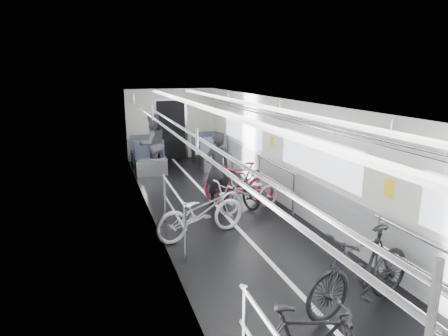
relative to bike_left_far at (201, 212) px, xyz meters
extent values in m
cube|color=black|center=(0.78, -0.21, -0.47)|extent=(3.00, 14.00, 0.01)
cube|color=white|center=(0.78, -0.21, 1.92)|extent=(3.00, 14.00, 0.02)
cube|color=silver|center=(-0.72, -0.21, 0.72)|extent=(0.02, 14.00, 2.40)
cube|color=silver|center=(2.28, -0.21, 0.72)|extent=(0.02, 14.00, 2.40)
cube|color=silver|center=(0.78, 6.79, 0.72)|extent=(3.00, 0.02, 2.40)
cube|color=white|center=(0.78, -0.21, -0.47)|extent=(0.08, 13.80, 0.01)
cube|color=gray|center=(-0.69, -0.21, -0.03)|extent=(0.01, 13.90, 0.90)
cube|color=gray|center=(2.25, -0.21, -0.03)|extent=(0.01, 13.90, 0.90)
cube|color=white|center=(-0.69, -0.21, 0.92)|extent=(0.01, 10.80, 0.75)
cube|color=white|center=(2.25, -0.21, 0.92)|extent=(0.01, 10.80, 0.75)
cube|color=white|center=(0.23, -0.21, 1.86)|extent=(0.14, 13.40, 0.05)
cube|color=white|center=(1.33, -0.21, 1.86)|extent=(0.14, 13.40, 0.05)
cube|color=black|center=(0.78, 6.73, 0.52)|extent=(0.95, 0.10, 2.00)
imported|color=silver|center=(0.00, 0.00, 0.00)|extent=(1.92, 1.10, 0.95)
imported|color=black|center=(1.33, -2.89, 0.07)|extent=(1.90, 0.88, 1.10)
imported|color=#BCBCC1|center=(1.37, 0.98, -0.08)|extent=(1.59, 0.84, 0.80)
imported|color=maroon|center=(1.34, 1.58, 0.01)|extent=(1.68, 0.96, 0.97)
imported|color=black|center=(1.25, 1.53, -0.04)|extent=(1.08, 1.75, 0.87)
imported|color=black|center=(0.83, 1.63, 0.37)|extent=(0.68, 0.51, 1.69)
imported|color=#2D2A31|center=(-0.14, 4.89, 0.42)|extent=(1.05, 0.93, 1.79)
camera|label=1|loc=(-1.78, -6.71, 2.55)|focal=32.00mm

